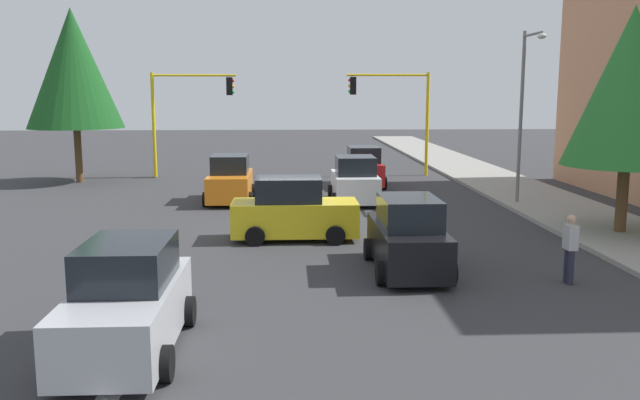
{
  "coord_description": "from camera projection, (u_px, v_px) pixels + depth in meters",
  "views": [
    {
      "loc": [
        22.49,
        -0.24,
        4.6
      ],
      "look_at": [
        1.69,
        0.78,
        1.2
      ],
      "focal_mm": 37.14,
      "sensor_mm": 36.0,
      "label": 1
    }
  ],
  "objects": [
    {
      "name": "ground_plane",
      "position": [
        295.0,
        226.0,
        22.92
      ],
      "size": [
        120.0,
        120.0,
        0.0
      ],
      "primitive_type": "plane",
      "color": "#353538"
    },
    {
      "name": "tree_roadside_near",
      "position": [
        630.0,
        87.0,
        20.69
      ],
      "size": [
        3.98,
        3.98,
        7.27
      ],
      "color": "brown",
      "rests_on": "ground"
    },
    {
      "name": "pedestrian_crossing",
      "position": [
        570.0,
        247.0,
        15.96
      ],
      "size": [
        0.4,
        0.24,
        1.7
      ],
      "color": "#262638",
      "rests_on": "ground"
    },
    {
      "name": "car_black",
      "position": [
        408.0,
        238.0,
        17.01
      ],
      "size": [
        4.0,
        1.92,
        1.98
      ],
      "color": "black",
      "rests_on": "ground"
    },
    {
      "name": "tree_opposite_side",
      "position": [
        73.0,
        69.0,
        33.29
      ],
      "size": [
        4.79,
        4.79,
        8.78
      ],
      "color": "brown",
      "rests_on": "ground"
    },
    {
      "name": "car_white",
      "position": [
        355.0,
        182.0,
        27.73
      ],
      "size": [
        3.67,
        2.1,
        1.98
      ],
      "color": "white",
      "rests_on": "ground"
    },
    {
      "name": "lane_arrow_near",
      "position": [
        129.0,
        361.0,
        11.42
      ],
      "size": [
        2.4,
        1.1,
        1.1
      ],
      "color": "silver",
      "rests_on": "ground"
    },
    {
      "name": "car_red",
      "position": [
        363.0,
        168.0,
        32.65
      ],
      "size": [
        3.81,
        1.99,
        1.98
      ],
      "color": "red",
      "rests_on": "ground"
    },
    {
      "name": "traffic_signal_far_left",
      "position": [
        395.0,
        103.0,
        36.35
      ],
      "size": [
        0.36,
        4.59,
        5.68
      ],
      "color": "yellow",
      "rests_on": "ground"
    },
    {
      "name": "car_orange",
      "position": [
        230.0,
        181.0,
        28.01
      ],
      "size": [
        3.89,
        2.02,
        1.98
      ],
      "color": "orange",
      "rests_on": "ground"
    },
    {
      "name": "car_silver",
      "position": [
        127.0,
        303.0,
        11.77
      ],
      "size": [
        4.16,
        2.0,
        1.98
      ],
      "color": "#B2B5BA",
      "rests_on": "ground"
    },
    {
      "name": "street_lamp_curbside",
      "position": [
        525.0,
        99.0,
        26.22
      ],
      "size": [
        2.15,
        0.28,
        7.0
      ],
      "color": "slate",
      "rests_on": "ground"
    },
    {
      "name": "car_yellow",
      "position": [
        293.0,
        211.0,
        20.8
      ],
      "size": [
        1.99,
        3.93,
        1.98
      ],
      "color": "yellow",
      "rests_on": "ground"
    },
    {
      "name": "sidewalk_kerb",
      "position": [
        538.0,
        199.0,
        28.34
      ],
      "size": [
        80.0,
        4.0,
        0.15
      ],
      "primitive_type": "cube",
      "color": "gray",
      "rests_on": "ground"
    },
    {
      "name": "traffic_signal_far_right",
      "position": [
        187.0,
        103.0,
        35.8
      ],
      "size": [
        0.36,
        4.59,
        5.65
      ],
      "color": "yellow",
      "rests_on": "ground"
    }
  ]
}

